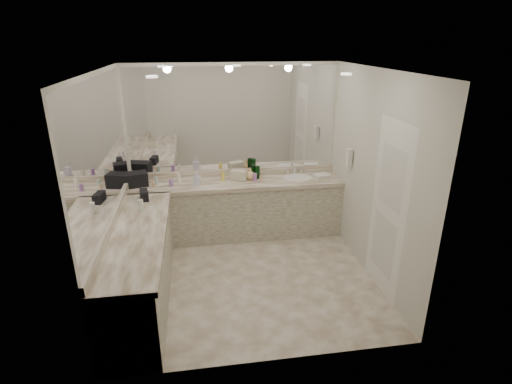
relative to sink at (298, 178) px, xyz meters
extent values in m
plane|color=beige|center=(-0.95, -1.20, -0.90)|extent=(3.20, 3.20, 0.00)
plane|color=white|center=(-0.95, -1.20, 1.71)|extent=(3.20, 3.20, 0.00)
cube|color=beige|center=(-0.95, 0.30, 0.41)|extent=(3.20, 0.02, 2.60)
cube|color=beige|center=(-2.55, -1.20, 0.41)|extent=(0.02, 3.00, 2.60)
cube|color=beige|center=(0.65, -1.20, 0.41)|extent=(0.02, 3.00, 2.60)
cube|color=beige|center=(-0.95, 0.00, -0.48)|extent=(3.20, 0.60, 0.84)
cube|color=beige|center=(-0.95, -0.01, -0.03)|extent=(3.20, 0.64, 0.06)
cube|color=beige|center=(-2.25, -1.50, -0.48)|extent=(0.60, 2.40, 0.84)
cube|color=beige|center=(-2.24, -1.50, -0.03)|extent=(0.64, 2.42, 0.06)
cube|color=beige|center=(-0.95, 0.28, 0.05)|extent=(3.20, 0.04, 0.10)
cube|color=beige|center=(-2.53, -1.20, 0.05)|extent=(0.04, 3.00, 0.10)
cube|color=white|center=(-0.95, 0.29, 0.88)|extent=(3.12, 0.01, 1.55)
cube|color=white|center=(-2.54, -1.20, 0.88)|extent=(0.01, 2.92, 1.55)
cylinder|color=white|center=(0.00, 0.00, 0.00)|extent=(0.44, 0.44, 0.03)
cube|color=silver|center=(0.00, 0.21, 0.07)|extent=(0.24, 0.16, 0.14)
cube|color=white|center=(0.61, -0.50, 0.46)|extent=(0.06, 0.10, 0.24)
cube|color=white|center=(0.64, -1.70, 0.16)|extent=(0.02, 0.82, 2.10)
cube|color=black|center=(-2.43, 0.02, 0.11)|extent=(0.40, 0.31, 0.20)
cube|color=black|center=(-2.25, -0.53, 0.07)|extent=(0.14, 0.24, 0.12)
cube|color=beige|center=(-0.90, 0.06, 0.07)|extent=(0.28, 0.23, 0.14)
cube|color=white|center=(0.39, 0.00, 0.02)|extent=(0.26, 0.21, 0.04)
cylinder|color=white|center=(-2.25, -0.92, 0.08)|extent=(0.06, 0.06, 0.15)
imported|color=white|center=(-1.81, 0.09, 0.10)|extent=(0.08, 0.08, 0.18)
imported|color=white|center=(-1.54, -0.08, 0.11)|extent=(0.11, 0.11, 0.21)
imported|color=#FFD18B|center=(-0.73, 0.05, 0.09)|extent=(0.17, 0.17, 0.18)
cylinder|color=#0F5219|center=(-0.68, 0.10, 0.11)|extent=(0.07, 0.07, 0.21)
cylinder|color=#0F5219|center=(-0.68, 0.11, 0.11)|extent=(0.07, 0.07, 0.21)
cylinder|color=#0F5219|center=(-0.61, 0.08, 0.10)|extent=(0.07, 0.07, 0.19)
cylinder|color=silver|center=(-0.85, 0.05, 0.04)|extent=(0.04, 0.04, 0.07)
cylinder|color=#E0B28C|center=(-0.59, -0.08, 0.05)|extent=(0.04, 0.04, 0.09)
cylinder|color=#F2D84C|center=(-1.15, 0.05, 0.08)|extent=(0.05, 0.05, 0.15)
cylinder|color=silver|center=(-2.13, 0.03, 0.07)|extent=(0.04, 0.04, 0.13)
cylinder|color=#9966B2|center=(-1.92, -0.07, 0.05)|extent=(0.06, 0.06, 0.10)
cylinder|color=#E0B28C|center=(-2.17, -0.06, 0.04)|extent=(0.04, 0.04, 0.07)
cylinder|color=#9966B2|center=(-0.67, -0.03, 0.06)|extent=(0.06, 0.06, 0.11)
cylinder|color=#E0B28C|center=(-1.56, -0.07, 0.07)|extent=(0.05, 0.05, 0.14)
camera|label=1|loc=(-1.53, -5.66, 2.03)|focal=28.00mm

